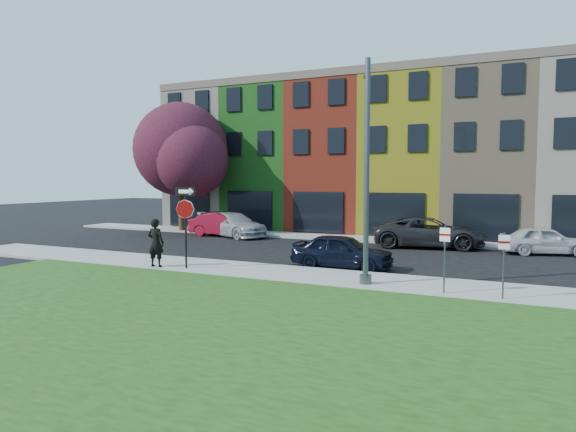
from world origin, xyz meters
The scene contains 15 objects.
ground centered at (0.00, 0.00, 0.00)m, with size 120.00×120.00×0.00m, color black.
sidewalk_near centered at (2.00, 3.00, 0.06)m, with size 40.00×3.00×0.12m, color gray.
sidewalk_far centered at (-3.00, 15.00, 0.06)m, with size 40.00×2.40×0.12m, color gray.
rowhouse_block centered at (-2.50, 21.18, 4.99)m, with size 30.00×10.12×10.00m.
stop_sign centered at (-4.94, 2.11, 2.39)m, with size 1.05×0.18×3.20m.
man centered at (-6.25, 1.90, 1.09)m, with size 0.75×0.53×1.93m, color black.
sedan_near centered at (0.40, 5.37, 0.70)m, with size 4.13×1.68×1.40m, color black.
parked_car_red centered at (-10.13, 13.11, 0.74)m, with size 4.54×1.72×1.48m, color maroon.
parked_car_silver centered at (-9.59, 13.24, 0.75)m, with size 5.61×3.83×1.51m, color #B1B1B6.
parked_car_dark centered at (2.48, 13.31, 0.80)m, with size 6.14×3.58×1.61m, color black.
parked_car_white centered at (7.95, 13.12, 0.69)m, with size 4.31×2.63×1.37m, color silver.
street_lamp centered at (2.25, 2.49, 3.89)m, with size 1.03×2.50×7.47m.
parking_sign_a centered at (4.92, 1.94, 1.45)m, with size 0.32×0.11×2.11m.
parking_sign_b centered at (6.60, 1.89, 1.36)m, with size 0.32×0.11×1.96m.
tree_purple centered at (-14.10, 14.26, 5.44)m, with size 7.57×6.63×8.64m.
Camera 1 is at (7.23, -14.25, 3.67)m, focal length 32.00 mm.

